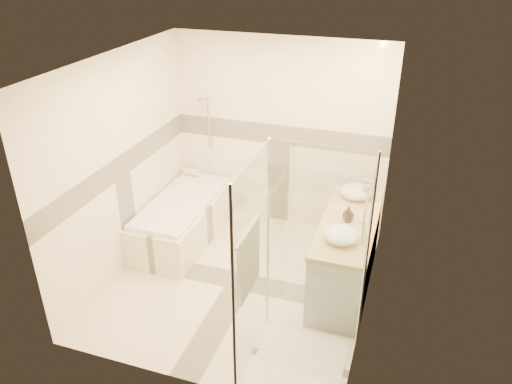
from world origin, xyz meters
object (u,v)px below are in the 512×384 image
(shower_enclosure, at_px, (290,318))
(vessel_sink_far, at_px, (341,235))
(vessel_sink_near, at_px, (356,192))
(amenity_bottle_b, at_px, (348,213))
(vanity, at_px, (346,254))
(amenity_bottle_a, at_px, (348,215))
(bathtub, at_px, (183,217))

(shower_enclosure, xyz_separation_m, vessel_sink_far, (0.27, 0.86, 0.42))
(vessel_sink_near, bearing_deg, amenity_bottle_b, -90.00)
(vessel_sink_far, bearing_deg, vanity, 87.22)
(vanity, relative_size, amenity_bottle_a, 10.97)
(vessel_sink_far, distance_m, amenity_bottle_b, 0.43)
(shower_enclosure, distance_m, vessel_sink_far, 0.99)
(bathtub, distance_m, vanity, 2.18)
(shower_enclosure, bearing_deg, bathtub, 138.90)
(amenity_bottle_b, bearing_deg, shower_enclosure, -101.92)
(shower_enclosure, xyz_separation_m, amenity_bottle_b, (0.27, 1.29, 0.42))
(vessel_sink_near, distance_m, amenity_bottle_b, 0.53)
(amenity_bottle_a, distance_m, amenity_bottle_b, 0.04)
(vanity, relative_size, vessel_sink_far, 4.52)
(vessel_sink_near, relative_size, amenity_bottle_a, 2.49)
(amenity_bottle_b, bearing_deg, vessel_sink_far, -90.00)
(vanity, height_order, shower_enclosure, shower_enclosure)
(bathtub, bearing_deg, vanity, -9.25)
(bathtub, xyz_separation_m, amenity_bottle_b, (2.13, -0.33, 0.62))
(vessel_sink_far, bearing_deg, amenity_bottle_a, 90.00)
(amenity_bottle_b, bearing_deg, vanity, -46.44)
(bathtub, bearing_deg, vessel_sink_far, -19.68)
(shower_enclosure, height_order, vessel_sink_near, shower_enclosure)
(vanity, distance_m, shower_enclosure, 1.31)
(bathtub, distance_m, vessel_sink_far, 2.34)
(vanity, relative_size, shower_enclosure, 0.79)
(vanity, height_order, amenity_bottle_b, amenity_bottle_b)
(shower_enclosure, xyz_separation_m, amenity_bottle_a, (0.27, 1.25, 0.42))
(amenity_bottle_a, bearing_deg, amenity_bottle_b, 90.00)
(vanity, height_order, vessel_sink_near, vessel_sink_near)
(vessel_sink_far, bearing_deg, vessel_sink_near, 90.00)
(vanity, height_order, amenity_bottle_a, amenity_bottle_a)
(vessel_sink_near, relative_size, vessel_sink_far, 1.02)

